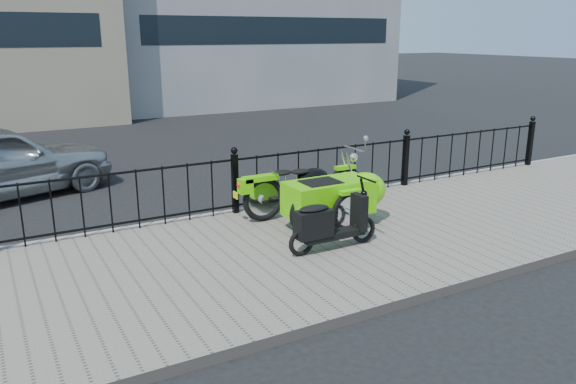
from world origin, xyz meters
TOP-DOWN VIEW (x-y plane):
  - ground at (0.00, 0.00)m, footprint 120.00×120.00m
  - sidewalk at (0.00, -0.50)m, footprint 30.00×3.80m
  - curb at (0.00, 1.44)m, footprint 30.00×0.10m
  - iron_fence at (0.00, 1.30)m, footprint 14.11×0.11m
  - motorcycle_sidecar at (1.08, 0.10)m, footprint 2.28×1.48m
  - scooter at (0.41, -0.79)m, footprint 1.37×0.40m
  - spare_tire at (0.51, -0.10)m, footprint 0.63×0.15m

SIDE VIEW (x-z plane):
  - ground at x=0.00m, z-range 0.00..0.00m
  - sidewalk at x=0.00m, z-range 0.00..0.12m
  - curb at x=0.00m, z-range 0.00..0.12m
  - spare_tire at x=0.51m, z-range 0.12..0.75m
  - scooter at x=0.41m, z-range 0.02..0.94m
  - iron_fence at x=0.00m, z-range 0.05..1.12m
  - motorcycle_sidecar at x=1.08m, z-range 0.10..1.09m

